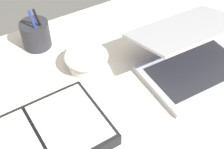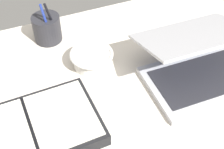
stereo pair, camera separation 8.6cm
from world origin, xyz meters
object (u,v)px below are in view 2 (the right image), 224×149
object	(u,v)px
planner	(32,131)
bowl	(92,58)
laptop	(199,64)
pen_cup	(47,28)

from	to	relation	value
planner	bowl	bearing A→B (deg)	37.83
laptop	planner	world-z (taller)	laptop
bowl	planner	xyz separation A→B (cm)	(-23.17, -19.10, -0.67)
laptop	pen_cup	size ratio (longest dim) A/B	2.04
bowl	pen_cup	distance (cm)	20.31
pen_cup	laptop	bearing A→B (deg)	-43.72
laptop	pen_cup	xyz separation A→B (cm)	(-36.68, 35.08, -0.35)
laptop	planner	bearing A→B (deg)	-176.38
laptop	pen_cup	bearing A→B (deg)	137.68
pen_cup	bowl	bearing A→B (deg)	-62.47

